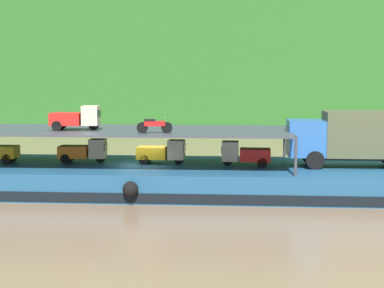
% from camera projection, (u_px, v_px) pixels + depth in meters
% --- Properties ---
extents(ground_plane, '(400.00, 400.00, 0.00)m').
position_uv_depth(ground_plane, '(143.00, 190.00, 33.96)').
color(ground_plane, '#7F664C').
extents(cargo_barge, '(33.57, 8.45, 1.50)m').
position_uv_depth(cargo_barge, '(143.00, 177.00, 33.85)').
color(cargo_barge, navy).
rests_on(cargo_barge, ground).
extents(covered_lorry, '(7.86, 2.30, 3.10)m').
position_uv_depth(covered_lorry, '(354.00, 137.00, 32.65)').
color(covered_lorry, '#285BA3').
rests_on(covered_lorry, cargo_barge).
extents(cargo_rack, '(24.37, 7.01, 2.00)m').
position_uv_depth(cargo_rack, '(77.00, 130.00, 33.85)').
color(cargo_rack, '#383D47').
rests_on(cargo_rack, cargo_barge).
extents(mini_truck_lower_mid, '(2.76, 1.23, 1.38)m').
position_uv_depth(mini_truck_lower_mid, '(84.00, 151.00, 34.48)').
color(mini_truck_lower_mid, orange).
rests_on(mini_truck_lower_mid, cargo_barge).
extents(mini_truck_lower_fore, '(2.80, 1.30, 1.38)m').
position_uv_depth(mini_truck_lower_fore, '(162.00, 152.00, 34.01)').
color(mini_truck_lower_fore, gold).
rests_on(mini_truck_lower_fore, cargo_barge).
extents(mini_truck_lower_bow, '(2.77, 1.25, 1.38)m').
position_uv_depth(mini_truck_lower_bow, '(245.00, 154.00, 33.17)').
color(mini_truck_lower_bow, red).
rests_on(mini_truck_lower_bow, cargo_barge).
extents(mini_truck_upper_mid, '(2.78, 1.27, 1.38)m').
position_uv_depth(mini_truck_upper_mid, '(76.00, 118.00, 33.19)').
color(mini_truck_upper_mid, red).
rests_on(mini_truck_upper_mid, cargo_rack).
extents(motorcycle_upper_port, '(1.90, 0.55, 0.87)m').
position_uv_depth(motorcycle_upper_port, '(154.00, 125.00, 31.35)').
color(motorcycle_upper_port, black).
rests_on(motorcycle_upper_port, cargo_rack).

